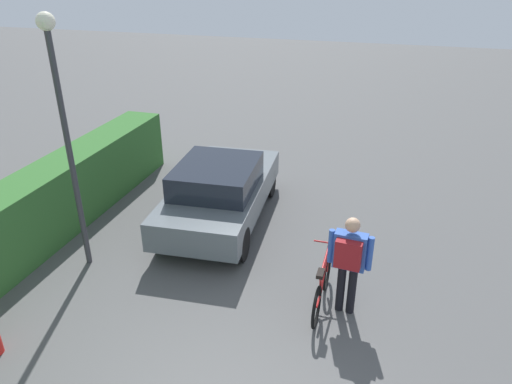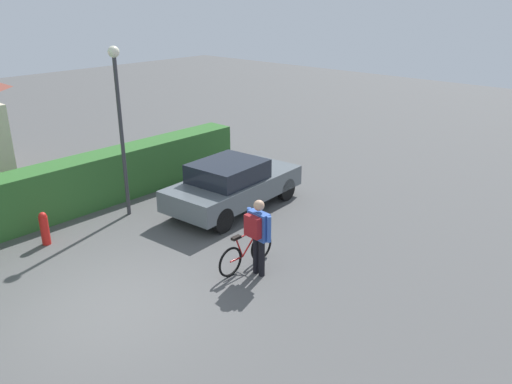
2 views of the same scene
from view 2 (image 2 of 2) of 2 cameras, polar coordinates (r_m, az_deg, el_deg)
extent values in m
plane|color=#4E4E4E|center=(10.25, -15.99, -12.24)|extent=(60.00, 60.00, 0.00)
cube|color=slate|center=(13.93, -2.45, 0.53)|extent=(4.09, 2.01, 0.56)
cube|color=#1E232D|center=(13.58, -3.14, 2.33)|extent=(1.91, 1.65, 0.50)
cylinder|color=black|center=(15.47, -1.38, 1.58)|extent=(0.65, 0.22, 0.64)
cylinder|color=black|center=(14.58, 3.36, 0.31)|extent=(0.65, 0.22, 0.64)
cylinder|color=black|center=(13.63, -8.63, -1.44)|extent=(0.65, 0.22, 0.64)
cylinder|color=black|center=(12.62, -3.72, -3.14)|extent=(0.65, 0.22, 0.64)
torus|color=black|center=(11.32, 0.59, -6.05)|extent=(0.66, 0.06, 0.65)
torus|color=black|center=(10.71, -2.87, -7.76)|extent=(0.66, 0.06, 0.65)
cylinder|color=#B21E1E|center=(11.01, -0.44, -5.38)|extent=(0.62, 0.04, 0.57)
cylinder|color=#B21E1E|center=(10.78, -1.86, -6.22)|extent=(0.22, 0.04, 0.49)
cylinder|color=#B21E1E|center=(10.84, -0.87, -4.59)|extent=(0.73, 0.04, 0.09)
cylinder|color=#B21E1E|center=(10.83, -2.18, -7.46)|extent=(0.37, 0.04, 0.05)
cylinder|color=#B21E1E|center=(11.20, 0.59, -4.84)|extent=(0.04, 0.04, 0.53)
cube|color=black|center=(10.60, -2.22, -5.10)|extent=(0.22, 0.10, 0.06)
cylinder|color=#B21E1E|center=(11.08, 0.60, -3.47)|extent=(0.03, 0.50, 0.03)
cylinder|color=black|center=(10.79, 0.00, -7.00)|extent=(0.13, 0.13, 0.83)
cylinder|color=black|center=(10.68, 0.64, -7.31)|extent=(0.13, 0.13, 0.83)
cube|color=#3359B2|center=(10.42, 0.33, -3.73)|extent=(0.24, 0.50, 0.59)
sphere|color=tan|center=(10.24, 0.33, -1.50)|extent=(0.22, 0.22, 0.22)
cylinder|color=#3359B2|center=(10.60, -0.75, -3.17)|extent=(0.09, 0.09, 0.56)
cylinder|color=#3359B2|center=(10.22, 1.45, -4.16)|extent=(0.09, 0.09, 0.56)
cube|color=maroon|center=(10.30, -0.32, -3.83)|extent=(0.19, 0.40, 0.45)
cylinder|color=#38383D|center=(13.50, -14.64, 5.63)|extent=(0.10, 0.10, 4.09)
sphere|color=#F2EDCC|center=(13.11, -15.53, 14.77)|extent=(0.28, 0.28, 0.28)
cylinder|color=red|center=(12.97, -22.38, -3.97)|extent=(0.20, 0.20, 0.70)
sphere|color=red|center=(12.82, -22.61, -2.47)|extent=(0.18, 0.18, 0.18)
camera|label=1|loc=(6.02, -40.37, 11.92)|focal=33.61mm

